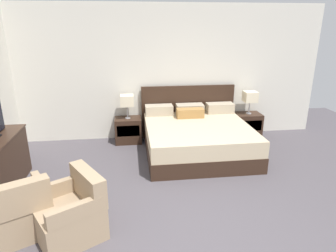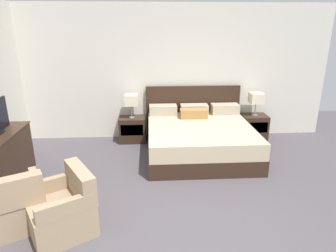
# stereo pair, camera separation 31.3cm
# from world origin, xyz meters

# --- Properties ---
(ground_plane) EXTENTS (10.27, 10.27, 0.00)m
(ground_plane) POSITION_xyz_m (0.00, 0.00, 0.00)
(ground_plane) COLOR #4C474C
(wall_back) EXTENTS (6.96, 0.06, 2.76)m
(wall_back) POSITION_xyz_m (0.00, 3.45, 1.38)
(wall_back) COLOR silver
(wall_back) RESTS_ON ground
(bed) EXTENTS (2.00, 1.99, 1.12)m
(bed) POSITION_xyz_m (0.63, 2.45, 0.32)
(bed) COLOR #332116
(bed) RESTS_ON ground
(nightstand_left) EXTENTS (0.54, 0.42, 0.52)m
(nightstand_left) POSITION_xyz_m (-0.67, 3.15, 0.26)
(nightstand_left) COLOR #332116
(nightstand_left) RESTS_ON ground
(nightstand_right) EXTENTS (0.54, 0.42, 0.52)m
(nightstand_right) POSITION_xyz_m (1.93, 3.15, 0.26)
(nightstand_right) COLOR #332116
(nightstand_right) RESTS_ON ground
(table_lamp_left) EXTENTS (0.27, 0.27, 0.49)m
(table_lamp_left) POSITION_xyz_m (-0.67, 3.15, 0.89)
(table_lamp_left) COLOR #B7B7BC
(table_lamp_left) RESTS_ON nightstand_left
(table_lamp_right) EXTENTS (0.27, 0.27, 0.49)m
(table_lamp_right) POSITION_xyz_m (1.93, 3.15, 0.89)
(table_lamp_right) COLOR #B7B7BC
(table_lamp_right) RESTS_ON nightstand_right
(armchair_by_window) EXTENTS (0.92, 0.93, 0.76)m
(armchair_by_window) POSITION_xyz_m (-1.95, 0.38, 0.28)
(armchair_by_window) COLOR #9E8466
(armchair_by_window) RESTS_ON ground
(armchair_companion) EXTENTS (0.94, 0.94, 0.76)m
(armchair_companion) POSITION_xyz_m (-1.33, 0.28, 0.28)
(armchair_companion) COLOR #9E8466
(armchair_companion) RESTS_ON ground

